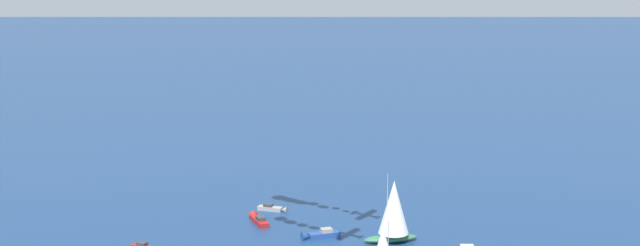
{
  "coord_description": "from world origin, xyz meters",
  "views": [
    {
      "loc": [
        83.37,
        98.06,
        51.26
      ],
      "look_at": [
        -0.24,
        0.92,
        27.3
      ],
      "focal_mm": 44.26,
      "sensor_mm": 36.0,
      "label": 1
    }
  ],
  "objects_px": {
    "motorboat_far_port": "(274,209)",
    "sailboat_outer_ring_c": "(393,211)",
    "motorboat_outer_ring_a": "(319,235)",
    "motorboat_ahead": "(258,220)"
  },
  "relations": [
    {
      "from": "motorboat_outer_ring_a",
      "to": "sailboat_outer_ring_c",
      "type": "relative_size",
      "value": 0.58
    },
    {
      "from": "motorboat_far_port",
      "to": "motorboat_ahead",
      "type": "xyz_separation_m",
      "value": [
        7.63,
        4.56,
        0.1
      ]
    },
    {
      "from": "motorboat_outer_ring_a",
      "to": "sailboat_outer_ring_c",
      "type": "xyz_separation_m",
      "value": [
        -9.36,
        11.34,
        5.74
      ]
    },
    {
      "from": "motorboat_ahead",
      "to": "sailboat_outer_ring_c",
      "type": "distance_m",
      "value": 30.48
    },
    {
      "from": "sailboat_outer_ring_c",
      "to": "motorboat_ahead",
      "type": "bearing_deg",
      "value": -64.93
    },
    {
      "from": "motorboat_far_port",
      "to": "sailboat_outer_ring_c",
      "type": "bearing_deg",
      "value": 99.07
    },
    {
      "from": "motorboat_far_port",
      "to": "sailboat_outer_ring_c",
      "type": "height_order",
      "value": "sailboat_outer_ring_c"
    },
    {
      "from": "sailboat_outer_ring_c",
      "to": "motorboat_outer_ring_a",
      "type": "bearing_deg",
      "value": -50.45
    },
    {
      "from": "motorboat_far_port",
      "to": "motorboat_ahead",
      "type": "bearing_deg",
      "value": 30.9
    },
    {
      "from": "motorboat_outer_ring_a",
      "to": "sailboat_outer_ring_c",
      "type": "bearing_deg",
      "value": 129.55
    }
  ]
}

